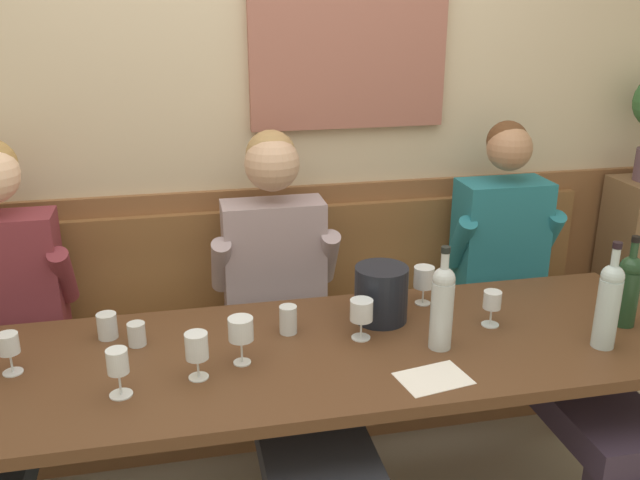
# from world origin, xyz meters

# --- Properties ---
(room_wall_back) EXTENTS (6.80, 0.12, 2.80)m
(room_wall_back) POSITION_xyz_m (0.00, 1.09, 1.40)
(room_wall_back) COLOR #C7B595
(room_wall_back) RESTS_ON ground
(wood_wainscot_panel) EXTENTS (6.80, 0.03, 1.02)m
(wood_wainscot_panel) POSITION_xyz_m (0.00, 1.04, 0.51)
(wood_wainscot_panel) COLOR brown
(wood_wainscot_panel) RESTS_ON ground
(wall_bench) EXTENTS (2.95, 0.42, 0.94)m
(wall_bench) POSITION_xyz_m (0.00, 0.83, 0.28)
(wall_bench) COLOR brown
(wall_bench) RESTS_ON ground
(dining_table) EXTENTS (2.65, 0.79, 0.72)m
(dining_table) POSITION_xyz_m (0.00, 0.14, 0.65)
(dining_table) COLOR #51321D
(dining_table) RESTS_ON ground
(person_center_right_seat) EXTENTS (0.52, 1.25, 1.32)m
(person_center_right_seat) POSITION_xyz_m (0.01, 0.46, 0.64)
(person_center_right_seat) COLOR #272B38
(person_center_right_seat) RESTS_ON ground
(person_left_seat) EXTENTS (0.49, 1.24, 1.32)m
(person_left_seat) POSITION_xyz_m (1.02, 0.47, 0.63)
(person_left_seat) COLOR #352A39
(person_left_seat) RESTS_ON ground
(ice_bucket) EXTENTS (0.19, 0.19, 0.20)m
(ice_bucket) POSITION_xyz_m (0.32, 0.30, 0.82)
(ice_bucket) COLOR black
(ice_bucket) RESTS_ON dining_table
(wine_bottle_clear_water) EXTENTS (0.07, 0.07, 0.37)m
(wine_bottle_clear_water) POSITION_xyz_m (0.98, -0.04, 0.88)
(wine_bottle_clear_water) COLOR #AEC4C6
(wine_bottle_clear_water) RESTS_ON dining_table
(wine_bottle_green_tall) EXTENTS (0.08, 0.08, 0.33)m
(wine_bottle_green_tall) POSITION_xyz_m (1.14, 0.09, 0.86)
(wine_bottle_green_tall) COLOR #1E3B22
(wine_bottle_green_tall) RESTS_ON dining_table
(wine_bottle_amber_mid) EXTENTS (0.07, 0.07, 0.35)m
(wine_bottle_amber_mid) POSITION_xyz_m (0.45, 0.06, 0.87)
(wine_bottle_amber_mid) COLOR silver
(wine_bottle_amber_mid) RESTS_ON dining_table
(wine_glass_left_end) EXTENTS (0.08, 0.08, 0.14)m
(wine_glass_left_end) POSITION_xyz_m (0.21, 0.18, 0.82)
(wine_glass_left_end) COLOR silver
(wine_glass_left_end) RESTS_ON dining_table
(wine_glass_center_rear) EXTENTS (0.07, 0.07, 0.15)m
(wine_glass_center_rear) POSITION_xyz_m (-0.34, 0.03, 0.82)
(wine_glass_center_rear) COLOR silver
(wine_glass_center_rear) RESTS_ON dining_table
(wine_glass_right_end) EXTENTS (0.08, 0.08, 0.15)m
(wine_glass_right_end) POSITION_xyz_m (0.51, 0.39, 0.82)
(wine_glass_right_end) COLOR silver
(wine_glass_right_end) RESTS_ON dining_table
(wine_glass_mid_left) EXTENTS (0.06, 0.06, 0.13)m
(wine_glass_mid_left) POSITION_xyz_m (0.68, 0.17, 0.81)
(wine_glass_mid_left) COLOR silver
(wine_glass_mid_left) RESTS_ON dining_table
(wine_glass_mid_right) EXTENTS (0.07, 0.07, 0.15)m
(wine_glass_mid_right) POSITION_xyz_m (-0.56, -0.02, 0.82)
(wine_glass_mid_right) COLOR silver
(wine_glass_mid_right) RESTS_ON dining_table
(wine_glass_by_bottle) EXTENTS (0.08, 0.08, 0.16)m
(wine_glass_by_bottle) POSITION_xyz_m (-0.20, 0.10, 0.83)
(wine_glass_by_bottle) COLOR silver
(wine_glass_by_bottle) RESTS_ON dining_table
(wine_glass_center_front) EXTENTS (0.06, 0.06, 0.13)m
(wine_glass_center_front) POSITION_xyz_m (-0.89, 0.18, 0.81)
(wine_glass_center_front) COLOR silver
(wine_glass_center_front) RESTS_ON dining_table
(water_tumbler_center) EXTENTS (0.07, 0.07, 0.09)m
(water_tumbler_center) POSITION_xyz_m (-0.62, 0.36, 0.76)
(water_tumbler_center) COLOR silver
(water_tumbler_center) RESTS_ON dining_table
(water_tumbler_left) EXTENTS (0.06, 0.06, 0.10)m
(water_tumbler_left) POSITION_xyz_m (-0.02, 0.27, 0.77)
(water_tumbler_left) COLOR silver
(water_tumbler_left) RESTS_ON dining_table
(water_tumbler_right) EXTENTS (0.06, 0.06, 0.08)m
(water_tumbler_right) POSITION_xyz_m (-0.52, 0.29, 0.76)
(water_tumbler_right) COLOR silver
(water_tumbler_right) RESTS_ON dining_table
(tasting_sheet_left_guest) EXTENTS (0.23, 0.18, 0.00)m
(tasting_sheet_left_guest) POSITION_xyz_m (0.36, -0.12, 0.72)
(tasting_sheet_left_guest) COLOR white
(tasting_sheet_left_guest) RESTS_ON dining_table
(corner_pedestal) EXTENTS (0.28, 0.28, 1.01)m
(corner_pedestal) POSITION_xyz_m (1.77, 0.86, 0.50)
(corner_pedestal) COLOR brown
(corner_pedestal) RESTS_ON ground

